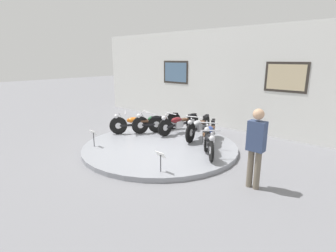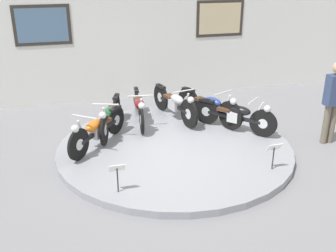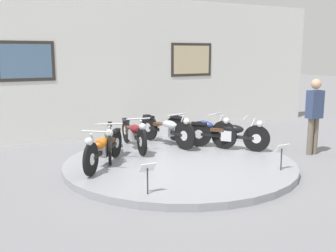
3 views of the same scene
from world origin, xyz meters
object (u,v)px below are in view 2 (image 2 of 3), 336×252
(motorcycle_orange, at_px, (97,129))
(motorcycle_blue, at_px, (210,105))
(motorcycle_maroon, at_px, (139,107))
(info_placard_front_centre, at_px, (274,151))
(motorcycle_green, at_px, (110,116))
(info_placard_front_left, at_px, (117,172))
(visitor_standing, at_px, (333,98))
(motorcycle_black, at_px, (236,115))
(motorcycle_silver, at_px, (175,103))

(motorcycle_orange, distance_m, motorcycle_blue, 2.74)
(motorcycle_maroon, relative_size, info_placard_front_centre, 3.81)
(motorcycle_blue, bearing_deg, motorcycle_green, -179.92)
(info_placard_front_left, distance_m, visitor_standing, 4.77)
(motorcycle_orange, distance_m, info_placard_front_centre, 3.42)
(motorcycle_green, distance_m, motorcycle_black, 2.73)
(motorcycle_green, bearing_deg, info_placard_front_left, -95.65)
(motorcycle_orange, height_order, motorcycle_green, motorcycle_green)
(motorcycle_orange, distance_m, info_placard_front_left, 1.83)
(motorcycle_blue, bearing_deg, info_placard_front_centre, -84.42)
(motorcycle_orange, height_order, motorcycle_maroon, motorcycle_orange)
(motorcycle_silver, bearing_deg, motorcycle_orange, -151.65)
(motorcycle_green, xyz_separation_m, visitor_standing, (4.40, -1.52, 0.49))
(motorcycle_silver, relative_size, motorcycle_black, 1.31)
(motorcycle_black, height_order, visitor_standing, visitor_standing)
(motorcycle_silver, relative_size, info_placard_front_centre, 3.85)
(motorcycle_orange, relative_size, motorcycle_green, 0.82)
(motorcycle_orange, height_order, visitor_standing, visitor_standing)
(motorcycle_silver, height_order, visitor_standing, visitor_standing)
(motorcycle_maroon, bearing_deg, motorcycle_silver, 0.25)
(motorcycle_silver, bearing_deg, info_placard_front_left, -122.47)
(info_placard_front_centre, bearing_deg, motorcycle_orange, 147.80)
(motorcycle_orange, bearing_deg, motorcycle_black, 0.00)
(motorcycle_maroon, distance_m, motorcycle_blue, 1.63)
(motorcycle_black, bearing_deg, motorcycle_orange, -180.00)
(motorcycle_orange, xyz_separation_m, motorcycle_silver, (1.94, 1.05, 0.02))
(motorcycle_blue, relative_size, motorcycle_black, 1.22)
(motorcycle_black, height_order, info_placard_front_left, motorcycle_black)
(motorcycle_blue, height_order, info_placard_front_centre, motorcycle_blue)
(motorcycle_black, bearing_deg, motorcycle_silver, 135.75)
(motorcycle_blue, height_order, visitor_standing, visitor_standing)
(motorcycle_maroon, bearing_deg, motorcycle_green, -151.54)
(motorcycle_maroon, bearing_deg, motorcycle_blue, -13.75)
(motorcycle_blue, xyz_separation_m, info_placard_front_left, (-2.54, -2.48, -0.03))
(motorcycle_maroon, xyz_separation_m, info_placard_front_centre, (1.82, -2.87, -0.01))
(motorcycle_maroon, height_order, motorcycle_blue, motorcycle_blue)
(info_placard_front_centre, relative_size, visitor_standing, 0.29)
(motorcycle_silver, xyz_separation_m, motorcycle_blue, (0.72, -0.39, -0.00))
(visitor_standing, bearing_deg, info_placard_front_left, -168.41)
(motorcycle_black, bearing_deg, visitor_standing, -26.61)
(motorcycle_green, bearing_deg, visitor_standing, -19.12)
(info_placard_front_left, bearing_deg, motorcycle_maroon, 71.41)
(motorcycle_black, bearing_deg, motorcycle_blue, 118.45)
(motorcycle_orange, distance_m, motorcycle_maroon, 1.50)
(motorcycle_green, bearing_deg, motorcycle_blue, 0.08)
(motorcycle_maroon, relative_size, motorcycle_black, 1.30)
(motorcycle_orange, relative_size, motorcycle_maroon, 0.79)
(motorcycle_maroon, relative_size, info_placard_front_left, 3.81)
(motorcycle_black, bearing_deg, motorcycle_green, 166.20)
(motorcycle_blue, bearing_deg, motorcycle_maroon, 166.25)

